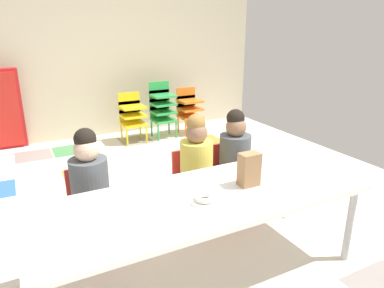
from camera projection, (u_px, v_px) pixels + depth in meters
ground_plane at (170, 223)px, 2.95m from camera, size 5.28×5.60×0.02m
back_wall at (88, 51)px, 4.89m from camera, size 5.28×0.10×2.46m
craft_table at (205, 202)px, 2.16m from camera, size 2.08×0.75×0.58m
seated_child_near_camera at (89, 180)px, 2.41m from camera, size 0.32×0.31×0.92m
seated_child_middle_seat at (196, 160)px, 2.77m from camera, size 0.32×0.32×0.92m
seated_child_far_right at (234, 153)px, 2.93m from camera, size 0.34×0.34×0.92m
kid_chair_yellow_stack at (132, 114)px, 4.88m from camera, size 0.32×0.30×0.68m
kid_chair_green_stack at (162, 106)px, 5.06m from camera, size 0.32×0.30×0.80m
kid_chair_orange_stack at (189, 107)px, 5.27m from camera, size 0.32×0.30×0.68m
paper_bag_brown at (249, 169)px, 2.25m from camera, size 0.13×0.09×0.22m
paper_plate_near_edge at (204, 201)px, 2.06m from camera, size 0.18×0.18×0.01m
donut_powdered_on_plate at (204, 198)px, 2.06m from camera, size 0.12×0.12×0.03m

